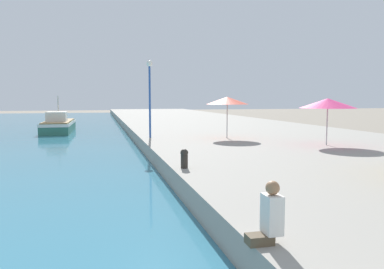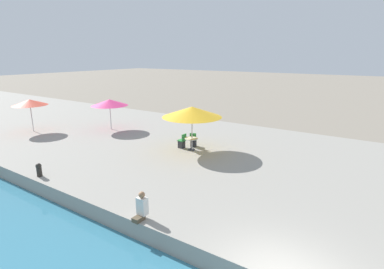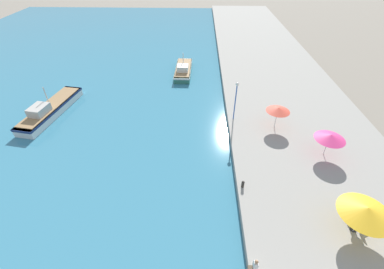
% 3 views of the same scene
% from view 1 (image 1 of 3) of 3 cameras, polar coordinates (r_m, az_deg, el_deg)
% --- Properties ---
extents(quay_promenade, '(16.00, 90.00, 0.74)m').
position_cam_1_polar(quay_promenade, '(38.78, 1.52, 1.53)').
color(quay_promenade, gray).
rests_on(quay_promenade, ground_plane).
extents(fishing_boat_mid, '(2.52, 7.73, 3.27)m').
position_cam_1_polar(fishing_boat_mid, '(35.93, -19.66, 1.40)').
color(fishing_boat_mid, '#33705B').
rests_on(fishing_boat_mid, water_basin).
extents(cafe_umbrella_white, '(2.76, 2.76, 2.34)m').
position_cam_1_polar(cafe_umbrella_white, '(19.77, 19.98, 4.50)').
color(cafe_umbrella_white, '#B7B7B7').
rests_on(cafe_umbrella_white, quay_promenade).
extents(cafe_umbrella_striped, '(2.49, 2.49, 2.42)m').
position_cam_1_polar(cafe_umbrella_striped, '(22.04, 5.40, 5.16)').
color(cafe_umbrella_striped, '#B7B7B7').
rests_on(cafe_umbrella_striped, quay_promenade).
extents(person_at_quay, '(0.55, 0.36, 1.02)m').
position_cam_1_polar(person_at_quay, '(6.27, 11.72, -12.06)').
color(person_at_quay, brown).
rests_on(person_at_quay, quay_promenade).
extents(mooring_bollard, '(0.26, 0.26, 0.65)m').
position_cam_1_polar(mooring_bollard, '(12.53, -1.18, -3.59)').
color(mooring_bollard, '#2D2823').
rests_on(mooring_bollard, quay_promenade).
extents(lamppost, '(0.36, 0.36, 4.56)m').
position_cam_1_polar(lamppost, '(22.33, -6.47, 7.44)').
color(lamppost, '#28519E').
rests_on(lamppost, quay_promenade).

